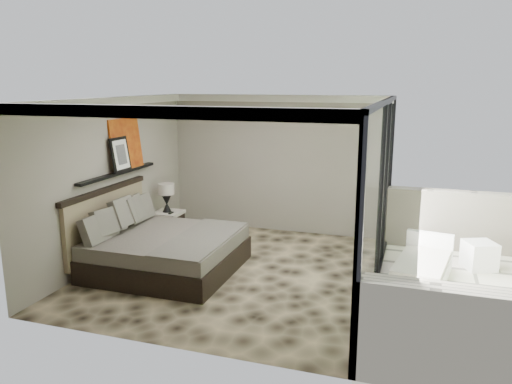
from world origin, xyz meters
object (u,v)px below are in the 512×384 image
(bed, at_px, (161,248))
(ottoman, at_px, (479,255))
(table_lamp, at_px, (166,194))
(lounger, at_px, (422,268))
(nightstand, at_px, (168,224))

(bed, distance_m, ottoman, 5.29)
(table_lamp, height_order, lounger, table_lamp)
(lounger, bearing_deg, bed, -158.37)
(bed, relative_size, table_lamp, 3.96)
(ottoman, bearing_deg, bed, -161.37)
(bed, bearing_deg, nightstand, 114.44)
(bed, relative_size, lounger, 1.41)
(bed, xyz_separation_m, nightstand, (-0.74, 1.64, -0.10))
(bed, height_order, ottoman, bed)
(nightstand, bearing_deg, ottoman, 24.93)
(ottoman, distance_m, lounger, 1.19)
(bed, bearing_deg, table_lamp, 114.82)
(table_lamp, relative_size, ottoman, 1.25)
(ottoman, xyz_separation_m, lounger, (-0.90, -0.78, -0.05))
(bed, bearing_deg, lounger, 12.47)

